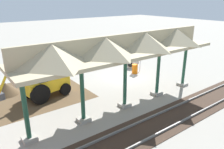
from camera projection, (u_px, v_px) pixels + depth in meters
name	position (u px, v px, depth m)	size (l,w,h in m)	color
ground_plane	(124.00, 76.00, 20.46)	(120.00, 120.00, 0.00)	gray
dirt_work_zone	(27.00, 95.00, 16.51)	(8.37, 7.00, 0.01)	brown
platform_canopy	(126.00, 46.00, 13.46)	(13.91, 3.20, 4.90)	#9E998E
rail_tracks	(195.00, 106.00, 14.79)	(60.00, 2.58, 0.15)	slate
stop_sign	(140.00, 55.00, 21.58)	(0.76, 0.13, 2.32)	gray
backhoe	(45.00, 81.00, 15.78)	(5.43, 2.19, 2.82)	yellow
dirt_mound	(7.00, 94.00, 16.72)	(3.91, 3.91, 1.82)	brown
concrete_pipe	(133.00, 63.00, 23.12)	(1.41, 1.24, 0.88)	#9E9384
traffic_barrel	(135.00, 69.00, 21.20)	(0.56, 0.56, 0.90)	orange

